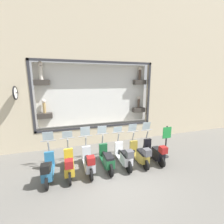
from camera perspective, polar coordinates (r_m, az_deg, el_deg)
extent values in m
plane|color=#66635E|center=(6.28, 1.61, -23.84)|extent=(120.00, 120.00, 0.00)
cube|color=beige|center=(9.15, -5.76, -8.49)|extent=(0.40, 6.66, 0.98)
cube|color=beige|center=(9.19, -6.75, 32.80)|extent=(0.40, 6.66, 4.50)
cube|color=#2D2D33|center=(8.43, -6.07, 18.52)|extent=(0.04, 6.66, 0.12)
cube|color=#2D2D33|center=(8.78, -5.56, -5.59)|extent=(0.04, 6.66, 0.12)
cube|color=#2D2D33|center=(9.61, 13.80, 6.64)|extent=(0.04, 0.12, 3.73)
cube|color=#2D2D33|center=(8.40, -28.30, 4.85)|extent=(0.04, 0.12, 3.73)
cube|color=silver|center=(8.96, -6.53, 6.54)|extent=(0.04, 6.42, 3.49)
cube|color=#38332D|center=(9.64, 10.43, 11.12)|extent=(0.36, 0.75, 0.28)
cylinder|color=#47382D|center=(9.64, 10.53, 13.71)|extent=(0.17, 0.17, 0.60)
sphere|color=beige|center=(9.67, 10.63, 16.11)|extent=(0.21, 0.21, 0.21)
cube|color=#38332D|center=(8.62, -25.15, 10.13)|extent=(0.36, 0.75, 0.28)
cylinder|color=silver|center=(8.63, -25.43, 13.26)|extent=(0.18, 0.18, 0.67)
sphere|color=beige|center=(8.66, -25.71, 16.25)|extent=(0.24, 0.24, 0.24)
cube|color=#38332D|center=(9.81, 10.05, 0.84)|extent=(0.36, 0.75, 0.28)
cylinder|color=#47382D|center=(9.74, 10.14, 3.24)|extent=(0.15, 0.15, 0.55)
sphere|color=beige|center=(9.70, 10.22, 5.43)|extent=(0.20, 0.20, 0.20)
cube|color=#38332D|center=(8.82, -24.15, -1.28)|extent=(0.36, 0.75, 0.28)
cylinder|color=#9E7F4C|center=(8.74, -24.38, 1.37)|extent=(0.15, 0.15, 0.55)
sphere|color=beige|center=(8.68, -24.59, 3.80)|extent=(0.20, 0.20, 0.20)
cylinder|color=black|center=(8.35, -32.63, 6.22)|extent=(0.35, 0.05, 0.05)
torus|color=black|center=(8.18, -32.94, 6.10)|extent=(0.64, 0.07, 0.64)
cylinder|color=white|center=(8.18, -32.94, 6.10)|extent=(0.53, 0.03, 0.53)
cylinder|color=black|center=(8.13, 12.75, -13.49)|extent=(0.45, 0.09, 0.45)
cylinder|color=black|center=(7.14, 18.38, -17.62)|extent=(0.45, 0.09, 0.45)
cube|color=black|center=(7.62, 15.35, -15.51)|extent=(1.02, 0.38, 0.06)
cube|color=black|center=(7.25, 17.08, -15.24)|extent=(0.61, 0.35, 0.36)
cube|color=black|center=(7.16, 17.19, -13.60)|extent=(0.58, 0.31, 0.10)
cube|color=black|center=(7.91, 13.32, -11.89)|extent=(0.12, 0.37, 0.56)
cylinder|color=gray|center=(7.78, 13.24, -8.36)|extent=(0.20, 0.06, 0.45)
cylinder|color=gray|center=(7.76, 13.05, -6.72)|extent=(0.04, 0.61, 0.04)
cube|color=silver|center=(7.74, 12.97, -5.20)|extent=(0.10, 0.42, 0.40)
cube|color=maroon|center=(6.84, 18.93, -13.47)|extent=(0.28, 0.28, 0.28)
cylinder|color=black|center=(7.80, 7.73, -14.40)|extent=(0.45, 0.09, 0.45)
cylinder|color=black|center=(6.76, 12.77, -19.01)|extent=(0.45, 0.09, 0.45)
cube|color=olive|center=(7.27, 10.04, -16.64)|extent=(1.02, 0.38, 0.06)
cube|color=olive|center=(6.88, 11.58, -16.45)|extent=(0.61, 0.35, 0.36)
cube|color=black|center=(6.78, 11.67, -14.74)|extent=(0.58, 0.31, 0.10)
cube|color=olive|center=(7.57, 8.20, -12.76)|extent=(0.12, 0.37, 0.56)
cylinder|color=gray|center=(7.43, 8.09, -9.09)|extent=(0.20, 0.06, 0.45)
cylinder|color=gray|center=(7.42, 7.90, -7.37)|extent=(0.04, 0.60, 0.04)
cube|color=silver|center=(7.40, 7.81, -5.90)|extent=(0.09, 0.42, 0.37)
cube|color=#4C4C51|center=(6.45, 13.23, -14.69)|extent=(0.28, 0.28, 0.28)
cylinder|color=black|center=(7.49, 2.35, -15.13)|extent=(0.53, 0.09, 0.53)
cylinder|color=black|center=(6.46, 6.38, -19.97)|extent=(0.53, 0.09, 0.53)
cube|color=silver|center=(6.97, 4.19, -17.47)|extent=(1.02, 0.39, 0.06)
cube|color=silver|center=(6.57, 5.46, -17.37)|extent=(0.61, 0.35, 0.36)
cube|color=black|center=(6.46, 5.50, -15.59)|extent=(0.58, 0.31, 0.10)
cube|color=silver|center=(7.28, 2.62, -13.36)|extent=(0.12, 0.37, 0.56)
cylinder|color=gray|center=(7.14, 2.47, -9.55)|extent=(0.20, 0.06, 0.45)
cylinder|color=gray|center=(7.13, 2.29, -7.76)|extent=(0.04, 0.60, 0.04)
cube|color=silver|center=(7.12, 2.19, -6.58)|extent=(0.07, 0.42, 0.28)
cube|color=#4C4C51|center=(6.13, 6.72, -15.54)|extent=(0.28, 0.28, 0.28)
cylinder|color=black|center=(7.28, -3.53, -15.87)|extent=(0.55, 0.09, 0.55)
cylinder|color=black|center=(6.23, -0.57, -21.05)|extent=(0.55, 0.09, 0.55)
cube|color=#19512D|center=(6.76, -2.18, -18.37)|extent=(1.02, 0.39, 0.06)
cube|color=#19512D|center=(6.34, -1.27, -18.37)|extent=(0.61, 0.35, 0.36)
cube|color=black|center=(6.23, -1.28, -16.54)|extent=(0.58, 0.31, 0.10)
cube|color=#19512D|center=(7.08, -3.39, -14.06)|extent=(0.12, 0.37, 0.56)
cylinder|color=gray|center=(6.94, -3.58, -10.14)|extent=(0.20, 0.06, 0.45)
cylinder|color=gray|center=(6.92, -3.74, -8.29)|extent=(0.04, 0.61, 0.04)
cube|color=silver|center=(6.90, -3.84, -6.72)|extent=(0.09, 0.42, 0.37)
cylinder|color=black|center=(7.19, -9.74, -16.63)|extent=(0.51, 0.09, 0.51)
cylinder|color=black|center=(6.09, -7.97, -22.31)|extent=(0.51, 0.09, 0.51)
cube|color=#B7BCC6|center=(6.64, -8.94, -19.33)|extent=(1.02, 0.38, 0.06)
cube|color=#B7BCC6|center=(6.21, -8.46, -19.42)|extent=(0.61, 0.35, 0.36)
cube|color=black|center=(6.10, -8.53, -17.57)|extent=(0.58, 0.31, 0.10)
cube|color=#B7BCC6|center=(6.96, -9.71, -14.87)|extent=(0.12, 0.37, 0.56)
cylinder|color=gray|center=(6.82, -9.94, -10.91)|extent=(0.20, 0.06, 0.45)
cylinder|color=gray|center=(6.81, -10.08, -9.02)|extent=(0.04, 0.60, 0.04)
cube|color=silver|center=(6.77, -10.19, -7.22)|extent=(0.10, 0.42, 0.42)
cube|color=maroon|center=(5.74, -8.06, -17.73)|extent=(0.28, 0.28, 0.28)
cylinder|color=black|center=(7.16, -16.09, -17.12)|extent=(0.50, 0.09, 0.50)
cylinder|color=black|center=(6.05, -15.74, -23.00)|extent=(0.50, 0.09, 0.50)
cube|color=gold|center=(6.60, -15.93, -19.91)|extent=(1.02, 0.38, 0.06)
cube|color=gold|center=(6.17, -15.94, -20.05)|extent=(0.61, 0.35, 0.36)
cube|color=black|center=(6.06, -16.07, -18.19)|extent=(0.58, 0.31, 0.10)
cube|color=gold|center=(6.93, -16.22, -15.38)|extent=(0.12, 0.37, 0.56)
cylinder|color=gray|center=(6.78, -16.48, -11.40)|extent=(0.20, 0.06, 0.45)
cylinder|color=gray|center=(6.77, -16.59, -9.50)|extent=(0.04, 0.60, 0.04)
cube|color=silver|center=(6.75, -16.68, -8.18)|extent=(0.08, 0.42, 0.30)
cube|color=maroon|center=(5.69, -16.07, -18.41)|extent=(0.28, 0.28, 0.28)
cylinder|color=black|center=(7.24, -22.43, -17.52)|extent=(0.44, 0.09, 0.44)
cylinder|color=black|center=(6.10, -23.56, -23.63)|extent=(0.44, 0.09, 0.44)
cube|color=teal|center=(6.66, -22.93, -20.39)|extent=(1.02, 0.38, 0.06)
cube|color=teal|center=(6.24, -23.42, -20.55)|extent=(0.61, 0.35, 0.36)
cube|color=black|center=(6.12, -23.61, -18.72)|extent=(0.58, 0.31, 0.10)
cube|color=teal|center=(6.98, -22.72, -15.88)|extent=(0.12, 0.37, 0.56)
cylinder|color=gray|center=(6.84, -23.00, -11.93)|extent=(0.20, 0.06, 0.45)
cylinder|color=gray|center=(6.82, -23.10, -10.05)|extent=(0.04, 0.61, 0.04)
cube|color=silver|center=(6.79, -23.20, -8.43)|extent=(0.10, 0.42, 0.38)
cube|color=black|center=(5.75, -24.12, -19.05)|extent=(0.28, 0.28, 0.28)
cylinder|color=#232326|center=(8.12, 19.49, -15.58)|extent=(0.36, 0.36, 0.02)
cylinder|color=#232326|center=(7.81, 19.89, -10.53)|extent=(0.07, 0.07, 1.57)
cube|color=#1E8438|center=(7.63, 20.22, -7.40)|extent=(0.03, 0.45, 0.55)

